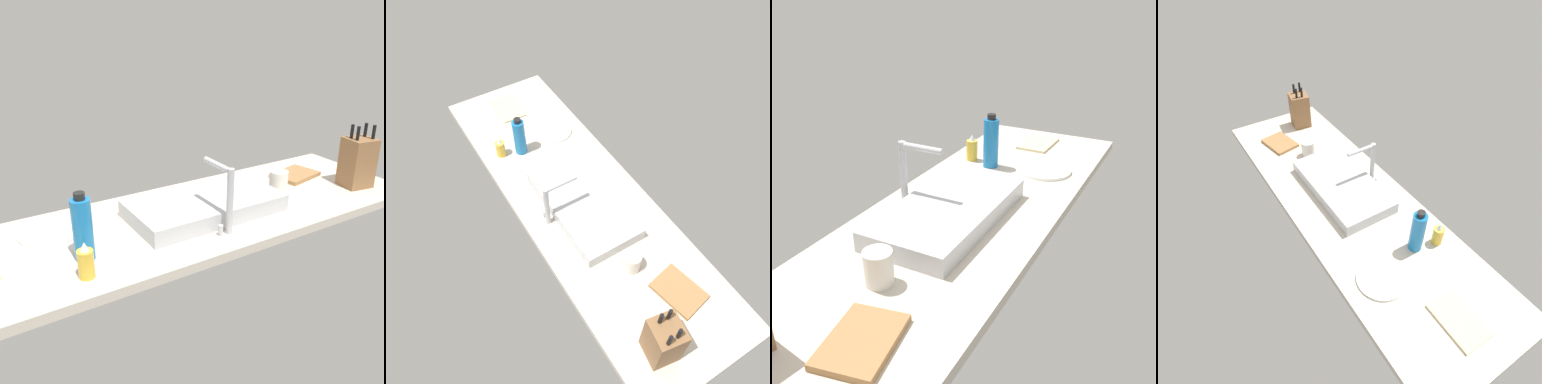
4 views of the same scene
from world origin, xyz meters
The scene contains 10 objects.
countertop_slab centered at (0.00, 0.00, 1.75)cm, with size 195.37×59.96×3.50cm, color beige.
sink_basin centered at (-7.90, 1.57, 6.72)cm, with size 57.88×29.66×6.44cm, color #B7BABF.
faucet centered at (-6.14, 17.26, 18.13)cm, with size 5.50×16.38×23.88cm.
knife_block centered at (-79.70, 12.51, 14.45)cm, with size 13.56×13.03×27.36cm.
cutting_board centered at (-65.17, -9.30, 4.40)cm, with size 20.36×14.72×1.80cm, color #9E7042.
soap_bottle centered at (44.89, 19.58, 8.40)cm, with size 4.84×4.84×11.57cm.
water_bottle centered at (41.84, 9.33, 13.97)cm, with size 6.29×6.29×22.43cm.
dinner_plate centered at (47.14, -12.61, 4.10)cm, with size 21.61×21.61×1.20cm, color white.
dish_towel centered at (77.01, 0.74, 4.10)cm, with size 21.63×13.78×1.20cm, color beige.
coffee_mug centered at (-45.52, 0.79, 8.29)cm, with size 7.79×7.79×9.59cm, color silver.
Camera 2 is at (-107.64, 65.38, 161.96)cm, focal length 38.66 mm.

